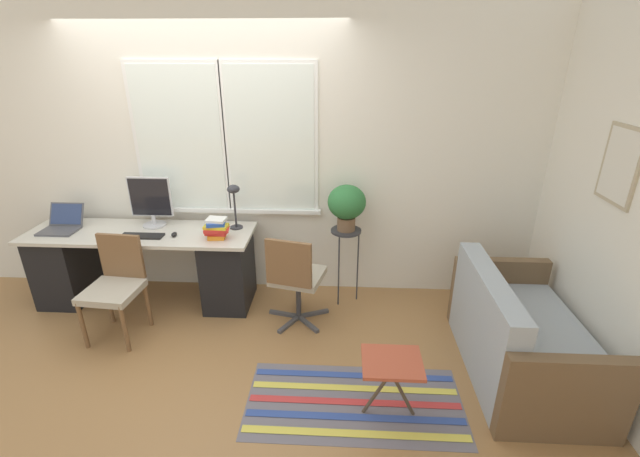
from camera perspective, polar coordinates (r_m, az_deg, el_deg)
ground_plane at (r=4.10m, az=-15.02°, el=-11.66°), size 14.00×14.00×0.00m
wall_back_with_window at (r=4.16m, az=-14.06°, el=9.48°), size 9.00×0.12×2.70m
wall_right_with_picture at (r=3.80m, az=32.38°, el=5.30°), size 0.08×9.00×2.70m
desk at (r=4.37m, az=-22.23°, el=-4.43°), size 2.06×0.61×0.73m
laptop at (r=4.59m, az=-31.19°, el=0.43°), size 0.32×0.32×0.21m
monitor at (r=4.25m, az=-21.62°, el=3.38°), size 0.39×0.21×0.47m
keyboard at (r=4.11m, az=-22.65°, el=-0.93°), size 0.37×0.12×0.02m
mouse at (r=4.01m, az=-18.88°, el=-0.75°), size 0.04×0.07×0.04m
desk_lamp at (r=3.95m, az=-11.40°, el=4.25°), size 0.12×0.12×0.42m
book_stack at (r=3.84m, az=-13.65°, el=0.03°), size 0.23×0.17×0.19m
desk_chair_wooden at (r=3.95m, az=-25.65°, el=-6.73°), size 0.45×0.46×0.85m
office_chair_swivel at (r=3.69m, az=-3.31°, el=-6.46°), size 0.55×0.56×0.86m
couch_loveseat at (r=3.60m, az=24.97°, el=-13.26°), size 0.79×1.35×0.79m
plant_stand at (r=3.96m, az=3.46°, el=-1.34°), size 0.28×0.28×0.74m
potted_plant at (r=3.83m, az=3.58°, el=3.30°), size 0.34×0.34×0.42m
floor_rug_striped at (r=3.21m, az=4.60°, el=-22.10°), size 1.49×0.73×0.01m
folding_stool at (r=2.91m, az=9.55°, el=-17.68°), size 0.38×0.33×0.45m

